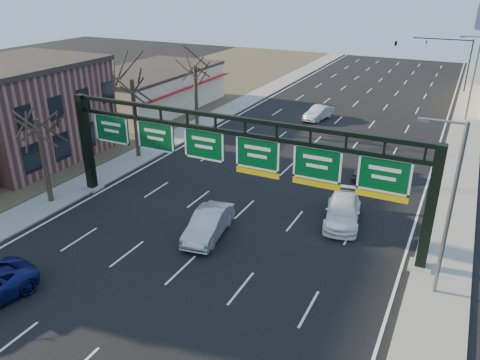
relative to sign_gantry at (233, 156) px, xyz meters
The scene contains 18 objects.
ground 9.24m from the sign_gantry, 91.15° to the right, with size 160.00×160.00×0.00m, color black.
sidewalk_left 18.24m from the sign_gantry, 137.20° to the left, with size 3.00×120.00×0.12m, color gray.
sidewalk_right 18.02m from the sign_gantry, 43.51° to the left, with size 3.00×120.00×0.12m, color gray.
dirt_strip_left 28.25m from the sign_gantry, 154.50° to the left, with size 21.00×120.00×0.06m, color #473D2B.
lane_markings 12.86m from the sign_gantry, 90.76° to the left, with size 21.60×120.00×0.01m, color white.
sign_gantry is the anchor object (origin of this frame).
brick_block 21.87m from the sign_gantry, behind, with size 10.40×12.40×8.30m.
cream_strip 30.24m from the sign_gantry, 135.86° to the left, with size 10.90×18.40×4.70m.
tree_gantry 13.53m from the sign_gantry, 166.97° to the right, with size 3.60×3.60×8.48m.
tree_mid 15.08m from the sign_gantry, 151.63° to the left, with size 3.60×3.60×9.24m.
tree_far 21.57m from the sign_gantry, 127.32° to the left, with size 3.60×3.60×8.86m.
streetlight_near 12.48m from the sign_gantry, ahead, with size 2.15×0.22×9.00m.
streetlight_far 34.29m from the sign_gantry, 68.96° to the left, with size 2.15×0.22×9.00m.
traffic_signal_mast 47.33m from the sign_gantry, 83.29° to the left, with size 10.16×0.54×7.00m.
car_silver_sedan 4.40m from the sign_gantry, 106.09° to the right, with size 1.74×5.00×1.65m, color #ADAEB2.
car_white_wagon 8.09m from the sign_gantry, 27.51° to the left, with size 2.15×5.28×1.53m, color white.
car_grey_far 13.71m from the sign_gantry, 61.53° to the left, with size 1.72×4.28×1.46m, color #434649.
car_silver_distant 25.68m from the sign_gantry, 95.13° to the left, with size 1.56×4.47×1.47m, color silver.
Camera 1 is at (12.37, -15.75, 14.81)m, focal length 35.00 mm.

